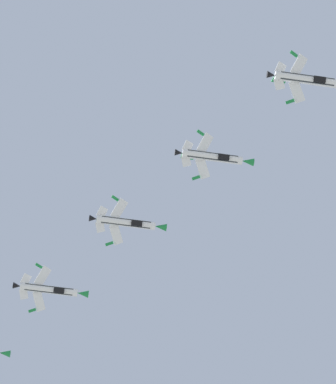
# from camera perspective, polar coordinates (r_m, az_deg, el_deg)

# --- Properties ---
(fighter_jet_left_wing) EXTENTS (15.97, 8.88, 6.03)m
(fighter_jet_left_wing) POSITION_cam_1_polar(r_m,az_deg,el_deg) (146.86, 10.34, 8.15)
(fighter_jet_left_wing) COLOR silver
(fighter_jet_right_wing) EXTENTS (15.97, 8.63, 6.37)m
(fighter_jet_right_wing) POSITION_cam_1_polar(r_m,az_deg,el_deg) (153.48, 3.40, 2.58)
(fighter_jet_right_wing) COLOR silver
(fighter_jet_left_outer) EXTENTS (15.97, 9.09, 5.72)m
(fighter_jet_left_outer) POSITION_cam_1_polar(r_m,az_deg,el_deg) (157.50, -3.02, -2.29)
(fighter_jet_left_outer) COLOR silver
(fighter_jet_right_outer) EXTENTS (15.97, 8.92, 5.98)m
(fighter_jet_right_outer) POSITION_cam_1_polar(r_m,az_deg,el_deg) (165.30, -8.69, -7.16)
(fighter_jet_right_outer) COLOR silver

